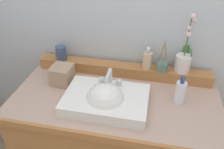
{
  "coord_description": "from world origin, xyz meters",
  "views": [
    {
      "loc": [
        0.2,
        -1.07,
        1.73
      ],
      "look_at": [
        -0.02,
        -0.02,
        1.02
      ],
      "focal_mm": 36.87,
      "sensor_mm": 36.0,
      "label": 1
    }
  ],
  "objects": [
    {
      "name": "sink_basin",
      "position": [
        -0.04,
        -0.09,
        0.88
      ],
      "size": [
        0.48,
        0.32,
        0.26
      ],
      "color": "white",
      "rests_on": "vanity_cabinet"
    },
    {
      "name": "vanity_cabinet",
      "position": [
        0.0,
        -0.0,
        0.42
      ],
      "size": [
        1.26,
        0.64,
        0.85
      ],
      "color": "#AD703D",
      "rests_on": "ground"
    },
    {
      "name": "lotion_bottle",
      "position": [
        0.37,
        0.03,
        0.92
      ],
      "size": [
        0.06,
        0.06,
        0.18
      ],
      "color": "white",
      "rests_on": "vanity_cabinet"
    },
    {
      "name": "potted_plant",
      "position": [
        0.39,
        0.26,
        1.01
      ],
      "size": [
        0.1,
        0.11,
        0.39
      ],
      "color": "silver",
      "rests_on": "back_ledge"
    },
    {
      "name": "wall_back",
      "position": [
        0.0,
        0.42,
        1.31
      ],
      "size": [
        3.04,
        0.2,
        2.61
      ],
      "primitive_type": "cube",
      "color": "silver",
      "rests_on": "ground"
    },
    {
      "name": "reed_diffuser",
      "position": [
        0.26,
        0.24,
        0.96
      ],
      "size": [
        0.07,
        0.11,
        0.22
      ],
      "color": "slate",
      "rests_on": "back_ledge"
    },
    {
      "name": "tissue_box",
      "position": [
        -0.37,
        0.08,
        0.91
      ],
      "size": [
        0.14,
        0.14,
        0.12
      ],
      "primitive_type": "cube",
      "rotation": [
        0.0,
        0.0,
        -0.06
      ],
      "color": "tan",
      "rests_on": "vanity_cabinet"
    },
    {
      "name": "back_ledge",
      "position": [
        0.0,
        0.26,
        0.88
      ],
      "size": [
        1.18,
        0.09,
        0.08
      ],
      "primitive_type": "cube",
      "color": "#AD703D",
      "rests_on": "vanity_cabinet"
    },
    {
      "name": "tumbler_cup",
      "position": [
        -0.43,
        0.24,
        0.97
      ],
      "size": [
        0.07,
        0.07,
        0.1
      ],
      "primitive_type": "cylinder",
      "color": "#3B4F6F",
      "rests_on": "back_ledge"
    },
    {
      "name": "soap_dispenser",
      "position": [
        0.16,
        0.24,
        0.98
      ],
      "size": [
        0.06,
        0.06,
        0.15
      ],
      "color": "#D3B58A",
      "rests_on": "back_ledge"
    }
  ]
}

